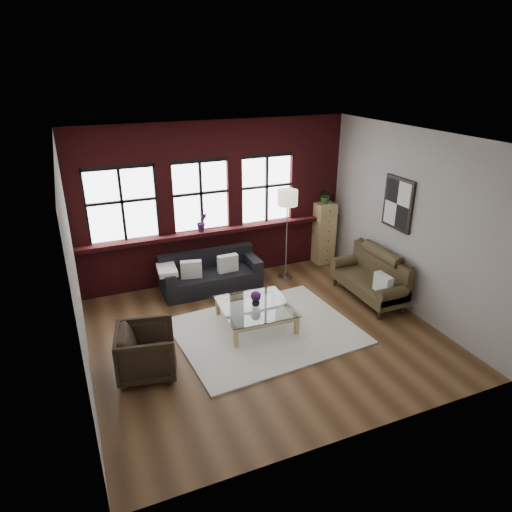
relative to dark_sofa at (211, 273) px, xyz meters
name	(u,v)px	position (x,y,z in m)	size (l,w,h in m)	color
floor	(264,333)	(0.32, -1.90, -0.35)	(5.50, 5.50, 0.00)	#4E321C
ceiling	(266,138)	(0.32, -1.90, 2.85)	(5.50, 5.50, 0.00)	white
wall_back	(215,202)	(0.32, 0.60, 1.25)	(5.50, 5.50, 0.00)	#A4A099
wall_front	(359,323)	(0.32, -4.40, 1.25)	(5.50, 5.50, 0.00)	#A4A099
wall_left	(74,274)	(-2.43, -1.90, 1.25)	(5.00, 5.00, 0.00)	#A4A099
wall_right	(409,222)	(3.07, -1.90, 1.25)	(5.00, 5.00, 0.00)	#A4A099
brick_backwall	(216,203)	(0.32, 0.54, 1.25)	(5.50, 0.12, 3.20)	#531317
sill_ledge	(218,230)	(0.32, 0.45, 0.69)	(5.50, 0.30, 0.08)	#531317
window_left	(122,205)	(-1.48, 0.55, 1.40)	(1.38, 0.10, 1.50)	black
window_mid	(201,197)	(0.02, 0.55, 1.40)	(1.38, 0.10, 1.50)	black
window_right	(266,190)	(1.42, 0.55, 1.40)	(1.38, 0.10, 1.50)	black
wall_poster	(398,204)	(3.04, -1.60, 1.50)	(0.05, 0.74, 0.94)	black
shag_rug	(266,331)	(0.37, -1.87, -0.33)	(2.88, 2.26, 0.03)	white
dark_sofa	(211,273)	(0.00, 0.00, 0.00)	(1.93, 0.78, 0.70)	black
pillow_a	(191,269)	(-0.41, -0.10, 0.19)	(0.40, 0.14, 0.34)	white
pillow_b	(228,263)	(0.32, -0.10, 0.19)	(0.40, 0.14, 0.34)	white
vintage_settee	(369,277)	(2.62, -1.53, 0.10)	(0.76, 1.70, 0.91)	#3D331C
pillow_settee	(383,284)	(2.54, -2.05, 0.22)	(0.14, 0.38, 0.34)	white
armchair	(147,351)	(-1.65, -2.22, 0.02)	(0.80, 0.82, 0.75)	black
coffee_table	(256,316)	(0.29, -1.61, -0.16)	(1.17, 1.17, 0.39)	tan
vase	(256,302)	(0.29, -1.61, 0.10)	(0.14, 0.14, 0.15)	#B2B2B2
flowers	(256,296)	(0.29, -1.61, 0.21)	(0.18, 0.18, 0.18)	#481B50
drawer_chest	(323,233)	(2.73, 0.35, 0.33)	(0.42, 0.42, 1.37)	tan
potted_plant_top	(325,195)	(2.73, 0.35, 1.19)	(0.31, 0.27, 0.35)	#2D5923
floor_lamp	(287,232)	(1.59, -0.10, 0.66)	(0.40, 0.40, 2.03)	#A5A5A8
sill_plant	(202,222)	(-0.02, 0.42, 0.92)	(0.21, 0.17, 0.38)	#481B50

